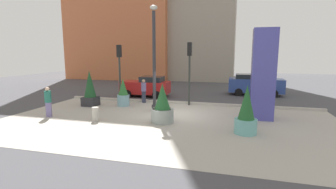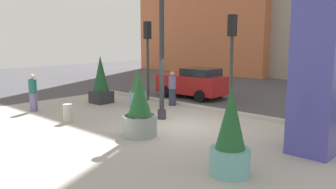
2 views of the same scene
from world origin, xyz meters
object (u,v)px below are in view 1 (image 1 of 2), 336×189
potted_plant_mid_plaza (246,113)px  car_passing_lane (255,85)px  car_curb_west (146,86)px  potted_plant_curbside (162,107)px  art_pillar_blue (263,75)px  concrete_bollard (96,114)px  potted_plant_by_pillar (123,94)px  lamp_post (154,61)px  traffic_light_far_side (189,63)px  pedestrian_on_sidewalk (48,100)px  potted_plant_near_left (90,90)px  pedestrian_crossing (144,90)px  traffic_light_corner (119,63)px

potted_plant_mid_plaza → car_passing_lane: size_ratio=0.49×
car_curb_west → potted_plant_mid_plaza: bearing=-46.6°
potted_plant_curbside → potted_plant_mid_plaza: bearing=-11.0°
art_pillar_blue → concrete_bollard: 9.25m
potted_plant_by_pillar → car_curb_west: potted_plant_by_pillar is taller
lamp_post → traffic_light_far_side: 3.01m
potted_plant_by_pillar → pedestrian_on_sidewalk: bearing=-125.6°
potted_plant_curbside → car_curb_west: bearing=115.9°
potted_plant_curbside → pedestrian_on_sidewalk: bearing=-175.0°
potted_plant_near_left → potted_plant_by_pillar: size_ratio=1.30×
potted_plant_near_left → concrete_bollard: 4.27m
lamp_post → pedestrian_crossing: size_ratio=3.72×
art_pillar_blue → traffic_light_corner: size_ratio=1.17×
car_passing_lane → art_pillar_blue: bearing=-91.1°
potted_plant_by_pillar → concrete_bollard: size_ratio=2.50×
potted_plant_mid_plaza → pedestrian_on_sidewalk: bearing=178.7°
car_curb_west → car_passing_lane: car_passing_lane is taller
traffic_light_far_side → potted_plant_mid_plaza: bearing=-57.1°
traffic_light_far_side → pedestrian_on_sidewalk: traffic_light_far_side is taller
traffic_light_far_side → potted_plant_near_left: bearing=-162.7°
potted_plant_mid_plaza → traffic_light_far_side: traffic_light_far_side is taller
lamp_post → car_curb_west: size_ratio=1.60×
concrete_bollard → traffic_light_corner: size_ratio=0.18×
potted_plant_near_left → concrete_bollard: potted_plant_near_left is taller
potted_plant_by_pillar → traffic_light_far_side: bearing=19.1°
potted_plant_near_left → pedestrian_crossing: potted_plant_near_left is taller
traffic_light_far_side → car_curb_west: size_ratio=1.08×
pedestrian_crossing → potted_plant_by_pillar: bearing=-123.7°
potted_plant_near_left → traffic_light_far_side: bearing=17.3°
art_pillar_blue → concrete_bollard: art_pillar_blue is taller
potted_plant_curbside → pedestrian_crossing: (-2.82, 4.74, 0.11)m
potted_plant_by_pillar → potted_plant_mid_plaza: bearing=-27.5°
car_curb_west → pedestrian_on_sidewalk: 8.44m
art_pillar_blue → potted_plant_by_pillar: (-8.79, 1.11, -1.61)m
potted_plant_curbside → car_passing_lane: bearing=63.6°
potted_plant_by_pillar → potted_plant_mid_plaza: (7.90, -4.12, 0.11)m
art_pillar_blue → car_curb_west: (-8.58, 5.11, -1.59)m
pedestrian_crossing → pedestrian_on_sidewalk: pedestrian_on_sidewalk is taller
car_curb_west → traffic_light_far_side: bearing=-31.8°
potted_plant_by_pillar → pedestrian_on_sidewalk: potted_plant_by_pillar is taller
concrete_bollard → pedestrian_crossing: pedestrian_crossing is taller
pedestrian_crossing → car_passing_lane: bearing=35.5°
art_pillar_blue → potted_plant_by_pillar: bearing=172.8°
car_passing_lane → pedestrian_crossing: size_ratio=2.62×
potted_plant_mid_plaza → pedestrian_crossing: bearing=141.4°
traffic_light_far_side → pedestrian_on_sidewalk: size_ratio=2.51×
potted_plant_curbside → pedestrian_on_sidewalk: 6.58m
potted_plant_mid_plaza → pedestrian_on_sidewalk: size_ratio=1.29×
art_pillar_blue → potted_plant_mid_plaza: (-0.89, -3.01, -1.51)m
potted_plant_near_left → traffic_light_far_side: (6.48, 2.02, 1.79)m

